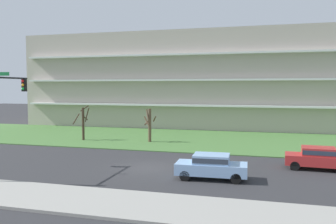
{
  "coord_description": "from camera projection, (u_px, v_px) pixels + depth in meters",
  "views": [
    {
      "loc": [
        7.79,
        -23.63,
        5.76
      ],
      "look_at": [
        -0.23,
        6.0,
        3.57
      ],
      "focal_mm": 37.68,
      "sensor_mm": 36.0,
      "label": 1
    }
  ],
  "objects": [
    {
      "name": "tree_left",
      "position": [
        150.0,
        124.0,
        36.49
      ],
      "size": [
        1.4,
        1.39,
        3.52
      ],
      "color": "brown",
      "rests_on": "ground"
    },
    {
      "name": "sedan_blue_near_left",
      "position": [
        211.0,
        165.0,
        21.97
      ],
      "size": [
        4.47,
        1.98,
        1.57
      ],
      "rotation": [
        0.0,
        0.0,
        0.04
      ],
      "color": "#8CB2E0",
      "rests_on": "ground"
    },
    {
      "name": "grass_lawn_strip",
      "position": [
        189.0,
        139.0,
        38.66
      ],
      "size": [
        80.0,
        16.0,
        0.08
      ],
      "primitive_type": "cube",
      "color": "#477238",
      "rests_on": "ground"
    },
    {
      "name": "sidewalk_curb_near",
      "position": [
        99.0,
        202.0,
        17.48
      ],
      "size": [
        80.0,
        4.0,
        0.15
      ],
      "primitive_type": "cube",
      "color": "#99968E",
      "rests_on": "ground"
    },
    {
      "name": "sedan_red_center_left",
      "position": [
        318.0,
        157.0,
        24.52
      ],
      "size": [
        4.49,
        2.03,
        1.57
      ],
      "rotation": [
        0.0,
        0.0,
        3.09
      ],
      "color": "#B22828",
      "rests_on": "ground"
    },
    {
      "name": "tree_far_left",
      "position": [
        83.0,
        122.0,
        37.78
      ],
      "size": [
        1.64,
        1.63,
        3.79
      ],
      "color": "#423023",
      "rests_on": "ground"
    },
    {
      "name": "apartment_building",
      "position": [
        210.0,
        81.0,
        52.51
      ],
      "size": [
        53.01,
        14.69,
        13.36
      ],
      "color": "#B2A899",
      "rests_on": "ground"
    },
    {
      "name": "ground",
      "position": [
        149.0,
        168.0,
        25.19
      ],
      "size": [
        160.0,
        160.0,
        0.0
      ],
      "primitive_type": "plane",
      "color": "#2D2D30"
    }
  ]
}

